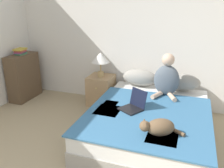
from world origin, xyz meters
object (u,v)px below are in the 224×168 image
at_px(pillow_far, 182,82).
at_px(laptop_open, 133,105).
at_px(nightstand, 101,90).
at_px(bed, 149,122).
at_px(pillow_near, 140,78).
at_px(person_sitting, 167,78).
at_px(bookshelf, 24,77).
at_px(book_stack_top, 20,51).
at_px(cat_tabby, 159,127).
at_px(table_lamp, 101,58).

xyz_separation_m(pillow_far, laptop_open, (-0.58, -0.98, -0.09)).
bearing_deg(nightstand, bed, -37.31).
relative_size(bed, pillow_near, 3.43).
xyz_separation_m(person_sitting, nightstand, (-1.20, 0.23, -0.44)).
height_order(person_sitting, bookshelf, person_sitting).
distance_m(bed, laptop_open, 0.37).
bearing_deg(book_stack_top, nightstand, 8.58).
bearing_deg(book_stack_top, bookshelf, -31.92).
xyz_separation_m(pillow_far, bookshelf, (-2.96, -0.30, -0.13)).
bearing_deg(pillow_far, laptop_open, -120.53).
bearing_deg(book_stack_top, pillow_far, 5.83).
bearing_deg(laptop_open, cat_tabby, -21.38).
bearing_deg(bed, pillow_far, 68.07).
xyz_separation_m(cat_tabby, bookshelf, (-2.82, 1.24, -0.09)).
bearing_deg(cat_tabby, table_lamp, -75.35).
distance_m(pillow_near, bookshelf, 2.27).
relative_size(bookshelf, book_stack_top, 3.66).
distance_m(bookshelf, book_stack_top, 0.51).
bearing_deg(pillow_near, person_sitting, -31.78).
relative_size(cat_tabby, laptop_open, 1.22).
bearing_deg(nightstand, book_stack_top, -171.42).
xyz_separation_m(bed, table_lamp, (-1.06, 0.80, 0.67)).
xyz_separation_m(person_sitting, book_stack_top, (-2.74, 0.00, 0.24)).
bearing_deg(person_sitting, bookshelf, 179.98).
bearing_deg(bed, cat_tabby, -72.35).
distance_m(pillow_near, book_stack_top, 2.30).
height_order(laptop_open, bookshelf, bookshelf).
bearing_deg(table_lamp, pillow_near, 6.41).
height_order(pillow_near, table_lamp, table_lamp).
bearing_deg(person_sitting, table_lamp, 169.39).
xyz_separation_m(table_lamp, book_stack_top, (-1.54, -0.22, 0.07)).
bearing_deg(bed, pillow_near, 111.88).
bearing_deg(pillow_near, bed, -68.12).
xyz_separation_m(person_sitting, cat_tabby, (0.07, -1.24, -0.18)).
height_order(bed, person_sitting, person_sitting).
height_order(bed, pillow_far, pillow_far).
xyz_separation_m(person_sitting, bookshelf, (-2.74, 0.00, -0.27)).
relative_size(person_sitting, nightstand, 1.23).
height_order(person_sitting, nightstand, person_sitting).
relative_size(person_sitting, cat_tabby, 1.35).
xyz_separation_m(bed, pillow_near, (-0.35, 0.88, 0.36)).
bearing_deg(bed, bookshelf, 167.45).
xyz_separation_m(cat_tabby, nightstand, (-1.28, 1.48, -0.26)).
bearing_deg(cat_tabby, bed, -98.69).
height_order(nightstand, table_lamp, table_lamp).
xyz_separation_m(pillow_far, book_stack_top, (-2.96, -0.30, 0.37)).
height_order(cat_tabby, table_lamp, table_lamp).
relative_size(pillow_far, bookshelf, 0.69).
height_order(nightstand, book_stack_top, book_stack_top).
bearing_deg(cat_tabby, pillow_far, -121.68).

